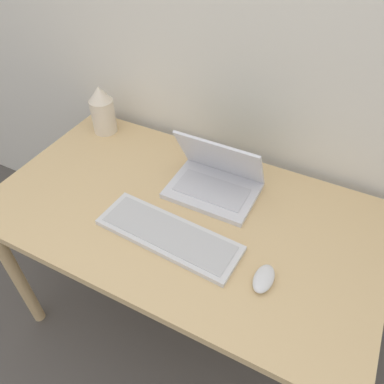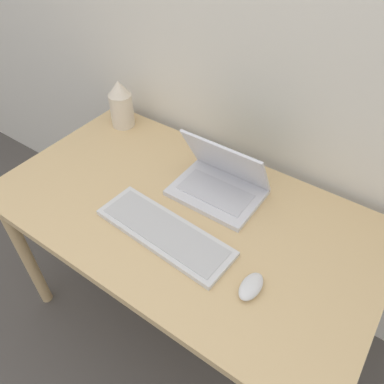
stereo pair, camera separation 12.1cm
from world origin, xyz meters
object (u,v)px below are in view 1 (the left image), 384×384
keyboard (169,235)px  mouse (264,279)px  vase (102,110)px  laptop (215,179)px

keyboard → mouse: mouse is taller
vase → mouse: bearing=-25.7°
keyboard → mouse: bearing=-3.6°
laptop → keyboard: bearing=-97.9°
laptop → mouse: bearing=-45.6°
keyboard → laptop: bearing=82.1°
laptop → keyboard: 0.28m
laptop → mouse: 0.42m
mouse → laptop: bearing=134.4°
keyboard → mouse: 0.33m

